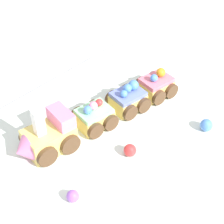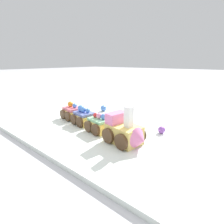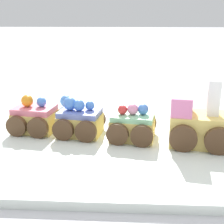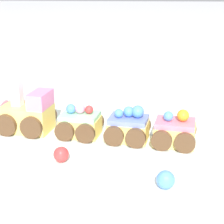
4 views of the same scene
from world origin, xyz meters
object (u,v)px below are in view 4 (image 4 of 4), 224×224
cake_car_strawberry (175,132)px  gumball_red (61,154)px  cake_car_mint (80,124)px  gumball_blue (166,180)px  cake_train_locomotive (23,115)px  cake_car_blueberry (128,127)px

cake_car_strawberry → gumball_red: (0.18, 0.08, -0.01)m
cake_car_mint → gumball_blue: cake_car_mint is taller
cake_train_locomotive → gumball_blue: size_ratio=4.78×
cake_car_blueberry → cake_car_strawberry: 0.08m
cake_car_mint → cake_car_blueberry: bearing=-180.0°
cake_train_locomotive → cake_car_mint: cake_train_locomotive is taller
cake_car_strawberry → gumball_red: cake_car_strawberry is taller
cake_car_mint → gumball_red: 0.11m
cake_car_strawberry → gumball_blue: bearing=89.9°
cake_car_blueberry → cake_car_mint: bearing=0.0°
cake_train_locomotive → cake_car_blueberry: bearing=-180.0°
cake_train_locomotive → cake_car_mint: (-0.11, 0.02, -0.01)m
cake_car_blueberry → gumball_red: 0.14m
cake_train_locomotive → cake_car_strawberry: size_ratio=1.48×
cake_car_blueberry → gumball_blue: 0.17m
cake_train_locomotive → cake_car_blueberry: 0.20m
cake_train_locomotive → cake_car_blueberry: (-0.19, 0.03, -0.01)m
cake_car_mint → cake_train_locomotive: bearing=0.0°
gumball_blue → gumball_red: gumball_blue is taller
gumball_red → cake_car_mint: bearing=-96.8°
cake_train_locomotive → cake_car_blueberry: cake_train_locomotive is taller
cake_car_strawberry → gumball_red: 0.19m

